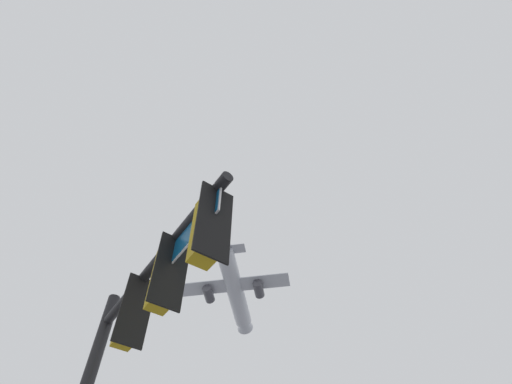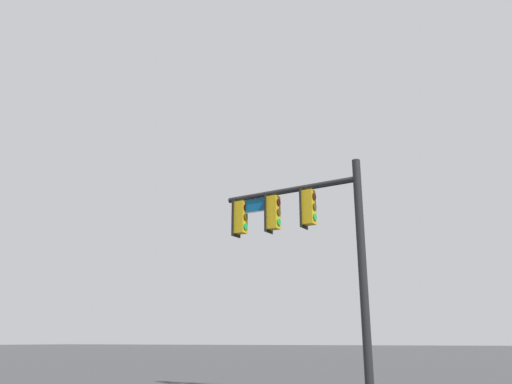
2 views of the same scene
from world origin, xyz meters
name	(u,v)px [view 1 (image 1 of 2)]	position (x,y,z in m)	size (l,w,h in m)	color
signal_pole_near	(123,351)	(-4.03, -8.81, 4.82)	(4.77, 0.82, 6.80)	black
airplane	(235,289)	(-57.89, 33.90, 55.87)	(22.21, 23.89, 12.16)	#B2B7C1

